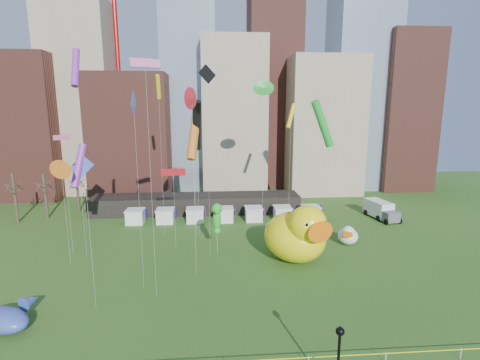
{
  "coord_description": "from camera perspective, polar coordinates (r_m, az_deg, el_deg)",
  "views": [
    {
      "loc": [
        -0.91,
        -23.28,
        19.06
      ],
      "look_at": [
        1.79,
        11.91,
        12.0
      ],
      "focal_mm": 27.0,
      "sensor_mm": 36.0,
      "label": 1
    }
  ],
  "objects": [
    {
      "name": "kite_1",
      "position": [
        50.3,
        -26.29,
        5.81
      ],
      "size": [
        1.99,
        1.01,
        15.77
      ],
      "color": "silver",
      "rests_on": "ground"
    },
    {
      "name": "kite_10",
      "position": [
        53.04,
        -6.84,
        8.49
      ],
      "size": [
        1.67,
        4.44,
        20.23
      ],
      "color": "silver",
      "rests_on": "ground"
    },
    {
      "name": "kite_7",
      "position": [
        49.3,
        -24.14,
        2.07
      ],
      "size": [
        1.84,
        3.35,
        14.73
      ],
      "color": "silver",
      "rests_on": "ground"
    },
    {
      "name": "bare_trees",
      "position": [
        71.81,
        -28.33,
        -2.16
      ],
      "size": [
        8.44,
        6.44,
        8.5
      ],
      "color": "#382B21",
      "rests_on": "ground"
    },
    {
      "name": "whale_inflatable",
      "position": [
        39.45,
        -33.14,
        -17.82
      ],
      "size": [
        5.93,
        6.46,
        2.32
      ],
      "rotation": [
        0.0,
        0.0,
        -0.43
      ],
      "color": "#4B389A",
      "rests_on": "ground"
    },
    {
      "name": "kite_8",
      "position": [
        49.11,
        -10.51,
        1.17
      ],
      "size": [
        3.29,
        0.86,
        11.11
      ],
      "color": "silver",
      "rests_on": "ground"
    },
    {
      "name": "seahorse_purple",
      "position": [
        45.47,
        8.67,
        -8.69
      ],
      "size": [
        1.29,
        1.55,
        5.04
      ],
      "rotation": [
        0.0,
        0.0,
        0.13
      ],
      "color": "silver",
      "rests_on": "ground"
    },
    {
      "name": "kite_6",
      "position": [
        46.99,
        -26.39,
        1.5
      ],
      "size": [
        2.16,
        1.21,
        13.15
      ],
      "color": "silver",
      "rests_on": "ground"
    },
    {
      "name": "kite_13",
      "position": [
        60.31,
        -23.78,
        1.85
      ],
      "size": [
        3.69,
        0.63,
        12.08
      ],
      "color": "silver",
      "rests_on": "ground"
    },
    {
      "name": "skyline",
      "position": [
        84.44,
        -2.3,
        12.92
      ],
      "size": [
        101.0,
        23.0,
        68.0
      ],
      "color": "brown",
      "rests_on": "ground"
    },
    {
      "name": "seahorse_green",
      "position": [
        47.73,
        -3.67,
        -5.76
      ],
      "size": [
        1.42,
        1.8,
        6.83
      ],
      "rotation": [
        0.0,
        0.0,
        -0.0
      ],
      "color": "silver",
      "rests_on": "ground"
    },
    {
      "name": "kite_3",
      "position": [
        55.58,
        3.78,
        14.27
      ],
      "size": [
        2.19,
        0.53,
        23.08
      ],
      "color": "silver",
      "rests_on": "ground"
    },
    {
      "name": "big_duck",
      "position": [
        46.06,
        9.04,
        -8.45
      ],
      "size": [
        9.91,
        11.18,
        7.84
      ],
      "rotation": [
        0.0,
        0.0,
        0.34
      ],
      "color": "#FFEE0D",
      "rests_on": "ground"
    },
    {
      "name": "kite_9",
      "position": [
        35.48,
        -14.74,
        17.06
      ],
      "size": [
        2.67,
        1.54,
        23.49
      ],
      "color": "silver",
      "rests_on": "ground"
    },
    {
      "name": "kite_2",
      "position": [
        44.13,
        -5.21,
        15.29
      ],
      "size": [
        2.09,
        1.01,
        24.12
      ],
      "color": "silver",
      "rests_on": "ground"
    },
    {
      "name": "pavilion",
      "position": [
        67.65,
        -6.87,
        -3.73
      ],
      "size": [
        38.0,
        6.0,
        3.2
      ],
      "primitive_type": "cube",
      "color": "black",
      "rests_on": "ground"
    },
    {
      "name": "kite_4",
      "position": [
        53.22,
        -12.78,
        14.1
      ],
      "size": [
        0.71,
        2.0,
        23.62
      ],
      "color": "silver",
      "rests_on": "ground"
    },
    {
      "name": "lamppost",
      "position": [
        26.7,
        15.32,
        -25.16
      ],
      "size": [
        0.57,
        0.57,
        5.5
      ],
      "color": "black",
      "rests_on": "footpath"
    },
    {
      "name": "kite_5",
      "position": [
        37.28,
        -16.43,
        10.76
      ],
      "size": [
        0.04,
        2.41,
        20.74
      ],
      "color": "silver",
      "rests_on": "ground"
    },
    {
      "name": "kite_15",
      "position": [
        35.08,
        -24.56,
        15.78
      ],
      "size": [
        0.74,
        2.05,
        24.16
      ],
      "color": "silver",
      "rests_on": "ground"
    },
    {
      "name": "kite_14",
      "position": [
        52.64,
        -7.26,
        7.25
      ],
      "size": [
        2.44,
        4.59,
        19.16
      ],
      "color": "silver",
      "rests_on": "ground"
    },
    {
      "name": "vendor_tents",
      "position": [
        61.97,
        -2.43,
        -5.54
      ],
      "size": [
        33.24,
        2.8,
        2.4
      ],
      "color": "white",
      "rests_on": "ground"
    },
    {
      "name": "box_truck",
      "position": [
        68.03,
        21.31,
        -4.4
      ],
      "size": [
        3.88,
        7.43,
        3.01
      ],
      "rotation": [
        0.0,
        0.0,
        0.18
      ],
      "color": "white",
      "rests_on": "ground"
    },
    {
      "name": "kite_11",
      "position": [
        58.4,
        12.92,
        8.63
      ],
      "size": [
        4.58,
        2.68,
        20.37
      ],
      "color": "silver",
      "rests_on": "ground"
    },
    {
      "name": "small_duck",
      "position": [
        53.89,
        16.7,
        -8.36
      ],
      "size": [
        3.84,
        4.25,
        2.97
      ],
      "rotation": [
        0.0,
        0.0,
        -0.38
      ],
      "color": "white",
      "rests_on": "ground"
    },
    {
      "name": "kite_12",
      "position": [
        56.17,
        8.07,
        9.96
      ],
      "size": [
        1.97,
        2.1,
        19.77
      ],
      "color": "silver",
      "rests_on": "ground"
    },
    {
      "name": "kite_0",
      "position": [
        39.07,
        -7.61,
        12.61
      ],
      "size": [
        1.01,
        2.31,
        21.21
      ],
      "color": "silver",
      "rests_on": "ground"
    }
  ]
}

